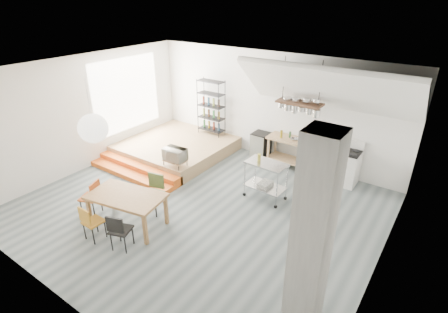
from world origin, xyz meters
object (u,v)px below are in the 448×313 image
Objects in this scene: rolling_cart at (266,176)px; mini_fridge at (261,146)px; dining_table at (126,199)px; stove at (346,167)px.

rolling_cart reaches higher than mini_fridge.
mini_fridge reaches higher than dining_table.
rolling_cart is (-1.40, -1.89, 0.15)m from stove.
dining_table is at bearing -98.41° from mini_fridge.
stove reaches higher than dining_table.
stove is at bearing 56.66° from rolling_cart.
rolling_cart is 1.23× the size of mini_fridge.
stove is 0.67× the size of dining_table.
stove is 5.67m from dining_table.
stove is at bearing -0.96° from mini_fridge.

